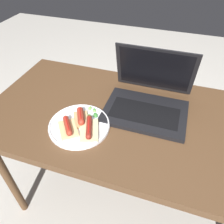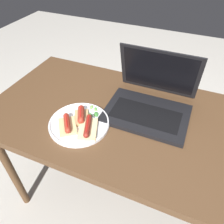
# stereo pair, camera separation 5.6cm
# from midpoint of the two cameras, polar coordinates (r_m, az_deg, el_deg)

# --- Properties ---
(ground_plane) EXTENTS (6.00, 6.00, 0.00)m
(ground_plane) POSITION_cam_midpoint_polar(r_m,az_deg,el_deg) (1.55, 5.33, -21.77)
(ground_plane) COLOR #B7B2A8
(desk) EXTENTS (1.36, 0.68, 0.73)m
(desk) POSITION_cam_midpoint_polar(r_m,az_deg,el_deg) (1.01, 7.68, -4.45)
(desk) COLOR #4C331E
(desk) RESTS_ON ground_plane
(laptop) EXTENTS (0.36, 0.32, 0.25)m
(laptop) POSITION_cam_midpoint_polar(r_m,az_deg,el_deg) (0.99, 11.50, 2.67)
(laptop) COLOR black
(laptop) RESTS_ON desk
(plate) EXTENTS (0.26, 0.26, 0.02)m
(plate) POSITION_cam_midpoint_polar(r_m,az_deg,el_deg) (0.93, -6.86, -2.96)
(plate) COLOR silver
(plate) RESTS_ON desk
(sausage_toast_left) EXTENTS (0.10, 0.11, 0.04)m
(sausage_toast_left) POSITION_cam_midpoint_polar(r_m,az_deg,el_deg) (0.93, -6.35, -0.96)
(sausage_toast_left) COLOR tan
(sausage_toast_left) RESTS_ON plate
(sausage_toast_middle) EXTENTS (0.11, 0.12, 0.04)m
(sausage_toast_middle) POSITION_cam_midpoint_polar(r_m,az_deg,el_deg) (0.90, -9.84, -3.37)
(sausage_toast_middle) COLOR tan
(sausage_toast_middle) RESTS_ON plate
(sausage_toast_right) EXTENTS (0.11, 0.13, 0.04)m
(sausage_toast_right) POSITION_cam_midpoint_polar(r_m,az_deg,el_deg) (0.87, -4.47, -4.22)
(sausage_toast_right) COLOR #D6B784
(sausage_toast_right) RESTS_ON plate
(salad_pile) EXTENTS (0.07, 0.08, 0.01)m
(salad_pile) POSITION_cam_midpoint_polar(r_m,az_deg,el_deg) (0.96, -3.45, 0.01)
(salad_pile) COLOR #4C8E3D
(salad_pile) RESTS_ON plate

